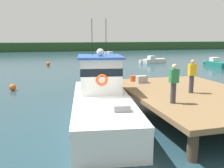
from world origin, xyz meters
TOP-DOWN VIEW (x-y plane):
  - ground_plane at (0.00, 0.00)m, footprint 200.00×200.00m
  - dock at (4.80, 0.00)m, footprint 6.00×9.00m
  - main_fishing_boat at (0.28, 0.63)m, footprint 3.66×9.96m
  - crate_single_far at (3.29, 3.03)m, footprint 0.63×0.48m
  - bait_bucket at (2.96, 3.66)m, footprint 0.32×0.32m
  - deckhand_by_the_boat at (2.83, -1.60)m, footprint 0.36×0.22m
  - deckhand_further_back at (4.63, -0.12)m, footprint 0.36×0.22m
  - moored_boat_near_channel at (19.53, 17.26)m, footprint 1.59×4.91m
  - moored_boat_outer_mooring at (13.40, 23.66)m, footprint 4.51×1.74m
  - moored_boat_off_the_point at (7.81, 30.01)m, footprint 5.20×4.38m
  - mooring_buoy_channel_marker at (-4.68, 8.50)m, footprint 0.49×0.49m
  - mooring_buoy_inshore at (-1.98, 24.36)m, footprint 0.52×0.52m
  - far_shoreline at (0.00, 62.00)m, footprint 120.00×8.00m

SIDE VIEW (x-z plane):
  - ground_plane at x=0.00m, z-range 0.00..0.00m
  - mooring_buoy_channel_marker at x=-4.68m, z-range 0.00..0.49m
  - mooring_buoy_inshore at x=-1.98m, z-range 0.00..0.52m
  - moored_boat_outer_mooring at x=13.40m, z-range -0.18..0.95m
  - moored_boat_near_channel at x=19.53m, z-range -0.19..1.04m
  - moored_boat_off_the_point at x=7.81m, z-range -0.23..1.22m
  - main_fishing_boat at x=0.28m, z-range -1.39..3.41m
  - dock at x=4.80m, z-range 0.47..1.67m
  - far_shoreline at x=0.00m, z-range 0.00..2.40m
  - bait_bucket at x=2.96m, z-range 1.20..1.54m
  - crate_single_far at x=3.29m, z-range 1.20..1.62m
  - deckhand_by_the_boat at x=2.83m, z-range 1.24..2.87m
  - deckhand_further_back at x=4.63m, z-range 1.24..2.87m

